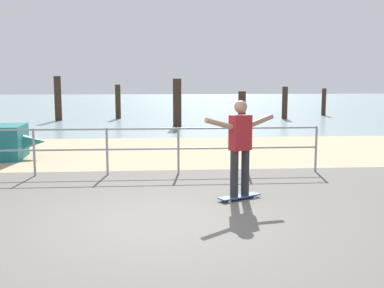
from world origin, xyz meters
The scene contains 12 objects.
ground_plane centered at (0.00, -1.00, 0.00)m, with size 24.00×10.00×0.04m, color #605B56.
beach_strip centered at (0.00, 7.00, 0.00)m, with size 24.00×6.00×0.04m, color tan.
sea_surface centered at (0.00, 35.00, 0.00)m, with size 72.00×50.00×0.04m, color #849EA3.
railing_fence centered at (-2.50, 3.60, 0.70)m, with size 12.45×0.05×1.05m.
skateboard centered at (1.54, 1.29, 0.07)m, with size 0.80×0.56×0.08m.
skateboarder centered at (1.54, 1.29, 1.02)m, with size 1.32×0.77×1.65m.
groyne_post_0 centered at (-4.80, 17.55, 1.13)m, with size 0.35×0.35×2.26m, color #332319.
groyne_post_1 centered at (-1.87, 18.49, 0.91)m, with size 0.28×0.28×1.82m, color #332319.
groyne_post_2 centered at (1.07, 13.94, 1.06)m, with size 0.37×0.37×2.12m, color #332319.
groyne_post_3 centered at (4.00, 14.22, 0.78)m, with size 0.34×0.34×1.56m, color #332319.
groyne_post_4 centered at (6.93, 17.65, 0.86)m, with size 0.29×0.29×1.71m, color #332319.
groyne_post_5 centered at (9.86, 19.85, 0.79)m, with size 0.25×0.25×1.57m, color #332319.
Camera 1 is at (0.10, -6.49, 2.08)m, focal length 43.52 mm.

